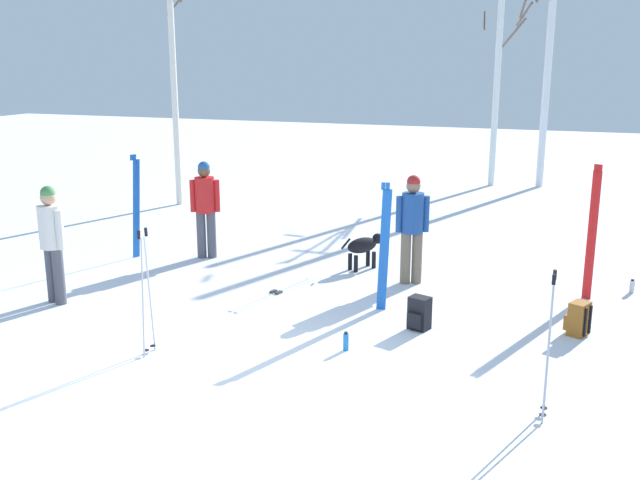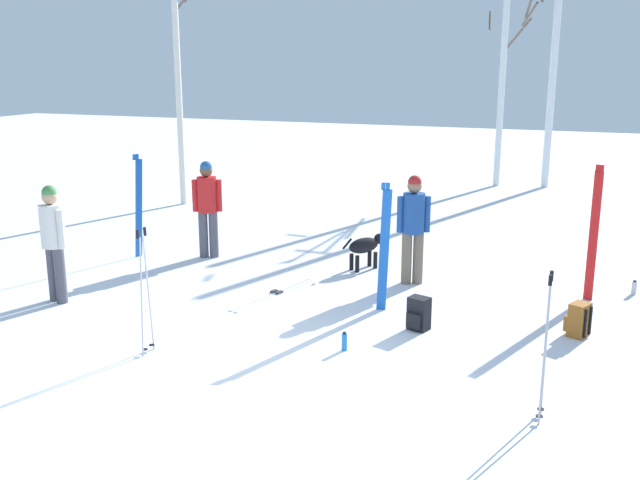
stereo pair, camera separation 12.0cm
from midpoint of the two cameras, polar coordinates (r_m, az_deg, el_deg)
The scene contains 18 objects.
ground_plane at distance 8.47m, azimuth -5.73°, elevation -9.96°, with size 60.00×60.00×0.00m, color white.
person_0 at distance 11.28m, azimuth 6.97°, elevation 1.40°, with size 0.49×0.34×1.72m.
person_1 at distance 10.98m, azimuth -20.63°, elevation 0.23°, with size 0.50×0.34×1.72m.
person_2 at distance 12.83m, azimuth -9.28°, elevation 2.88°, with size 0.49×0.34×1.72m.
dog at distance 12.13m, azimuth 3.21°, elevation -0.49°, with size 0.53×0.78×0.57m.
ski_pair_planted_0 at distance 11.13m, azimuth 20.31°, elevation 0.49°, with size 0.13×0.06×1.99m.
ski_pair_planted_1 at distance 10.04m, azimuth 4.73°, elevation -0.61°, with size 0.19×0.05×1.81m.
ski_pair_planted_2 at distance 13.16m, azimuth -14.51°, elevation 2.56°, with size 0.11×0.24×1.83m.
ski_pair_lying_0 at distance 10.91m, azimuth -3.94°, elevation -4.26°, with size 0.61×1.86×0.05m.
ski_poles_0 at distance 7.35m, azimuth 17.11°, elevation -7.67°, with size 0.07×0.26×1.50m.
ski_poles_1 at distance 8.78m, azimuth -13.92°, elevation -3.73°, with size 0.07×0.25×1.54m.
backpack_0 at distance 9.56m, azimuth 7.44°, elevation -5.76°, with size 0.31×0.33×0.44m.
backpack_1 at distance 9.84m, azimuth 19.31°, elevation -5.88°, with size 0.34×0.32×0.44m.
water_bottle_0 at distance 8.86m, azimuth 1.66°, elevation -7.99°, with size 0.07×0.07×0.24m.
water_bottle_1 at distance 11.88m, azimuth 23.05°, elevation -3.38°, with size 0.07×0.07×0.22m.
birch_tree_0 at distance 17.57m, azimuth -11.61°, elevation 13.09°, with size 1.16×1.15×6.06m.
birch_tree_1 at distance 20.45m, azimuth 13.71°, elevation 12.88°, with size 1.33×1.30×5.98m.
birch_tree_2 at distance 20.56m, azimuth 17.32°, elevation 14.12°, with size 0.90×1.47×7.04m.
Camera 1 is at (3.40, -6.94, 3.46)m, focal length 40.71 mm.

